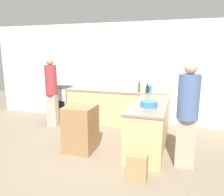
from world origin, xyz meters
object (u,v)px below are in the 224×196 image
(wine_bottle_dark, at_px, (147,89))
(person_at_peninsula, at_px, (188,112))
(mixing_bowl, at_px, (149,104))
(paper_bag, at_px, (137,167))
(olive_oil_bottle, at_px, (139,87))
(dish_soap_bottle, at_px, (150,89))
(island_table, at_px, (81,128))
(range_oven, at_px, (62,103))
(person_by_range, at_px, (51,89))

(wine_bottle_dark, distance_m, person_at_peninsula, 1.94)
(person_at_peninsula, bearing_deg, mixing_bowl, 155.46)
(person_at_peninsula, xyz_separation_m, paper_bag, (-0.69, -0.65, -0.76))
(wine_bottle_dark, bearing_deg, olive_oil_bottle, 163.66)
(person_at_peninsula, distance_m, paper_bag, 1.21)
(olive_oil_bottle, relative_size, dish_soap_bottle, 1.40)
(mixing_bowl, bearing_deg, person_at_peninsula, -24.54)
(wine_bottle_dark, xyz_separation_m, paper_bag, (0.22, -2.36, -0.82))
(island_table, xyz_separation_m, dish_soap_bottle, (1.11, 1.75, 0.57))
(range_oven, relative_size, mixing_bowl, 3.04)
(person_by_range, distance_m, person_at_peninsula, 3.48)
(range_oven, distance_m, wine_bottle_dark, 2.59)
(range_oven, bearing_deg, wine_bottle_dark, -3.29)
(paper_bag, bearing_deg, olive_oil_bottle, 100.32)
(island_table, xyz_separation_m, olive_oil_bottle, (0.83, 1.72, 0.61))
(wine_bottle_dark, bearing_deg, person_by_range, -166.62)
(dish_soap_bottle, bearing_deg, island_table, -122.31)
(paper_bag, bearing_deg, person_at_peninsula, 43.25)
(island_table, relative_size, person_at_peninsula, 0.51)
(mixing_bowl, bearing_deg, dish_soap_bottle, 96.88)
(range_oven, bearing_deg, island_table, -50.67)
(person_by_range, relative_size, paper_bag, 4.35)
(range_oven, distance_m, dish_soap_bottle, 2.64)
(olive_oil_bottle, xyz_separation_m, paper_bag, (0.44, -2.43, -0.85))
(range_oven, relative_size, person_at_peninsula, 0.53)
(island_table, bearing_deg, dish_soap_bottle, 57.69)
(dish_soap_bottle, bearing_deg, range_oven, 178.98)
(olive_oil_bottle, xyz_separation_m, wine_bottle_dark, (0.22, -0.06, -0.03))
(mixing_bowl, height_order, dish_soap_bottle, dish_soap_bottle)
(island_table, distance_m, person_by_range, 1.80)
(island_table, relative_size, wine_bottle_dark, 3.89)
(range_oven, height_order, wine_bottle_dark, wine_bottle_dark)
(range_oven, relative_size, island_table, 1.05)
(olive_oil_bottle, distance_m, paper_bag, 2.61)
(olive_oil_bottle, xyz_separation_m, person_at_peninsula, (1.13, -1.78, -0.09))
(wine_bottle_dark, height_order, person_by_range, person_by_range)
(person_by_range, height_order, person_at_peninsula, person_by_range)
(range_oven, bearing_deg, person_at_peninsula, -28.44)
(island_table, bearing_deg, range_oven, 129.33)
(range_oven, distance_m, person_by_range, 0.89)
(range_oven, distance_m, person_at_peninsula, 3.94)
(olive_oil_bottle, bearing_deg, person_by_range, -163.72)
(range_oven, xyz_separation_m, paper_bag, (2.75, -2.51, -0.26))
(wine_bottle_dark, bearing_deg, mixing_bowl, -80.29)
(mixing_bowl, relative_size, paper_bag, 0.75)
(dish_soap_bottle, height_order, person_by_range, person_by_range)
(olive_oil_bottle, distance_m, person_at_peninsula, 2.11)
(island_table, bearing_deg, person_by_range, 140.56)
(island_table, bearing_deg, paper_bag, -29.16)
(island_table, height_order, dish_soap_bottle, dish_soap_bottle)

